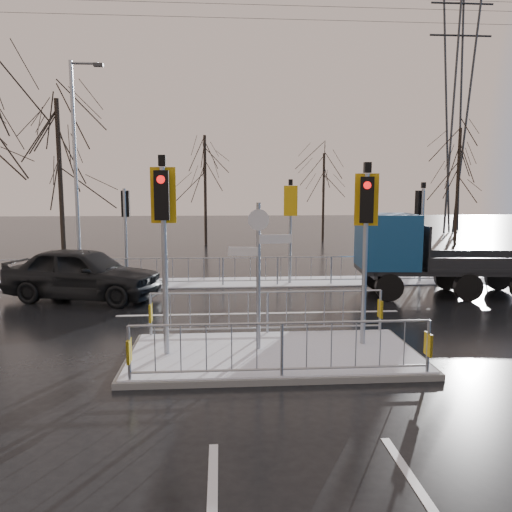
{
  "coord_description": "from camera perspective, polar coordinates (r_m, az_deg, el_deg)",
  "views": [
    {
      "loc": [
        -1.08,
        -9.96,
        3.46
      ],
      "look_at": [
        -0.17,
        2.65,
        1.8
      ],
      "focal_mm": 35.0,
      "sensor_mm": 36.0,
      "label": 1
    }
  ],
  "objects": [
    {
      "name": "traffic_island",
      "position": [
        10.49,
        1.95,
        -9.54
      ],
      "size": [
        6.0,
        3.04,
        4.15
      ],
      "color": "slate",
      "rests_on": "ground"
    },
    {
      "name": "car_far_lane",
      "position": [
        16.79,
        -19.17,
        -1.88
      ],
      "size": [
        5.34,
        3.28,
        1.7
      ],
      "primitive_type": "imported",
      "rotation": [
        0.0,
        0.0,
        1.3
      ],
      "color": "black",
      "rests_on": "ground"
    },
    {
      "name": "tree_far_b",
      "position": [
        34.7,
        7.74,
        8.61
      ],
      "size": [
        3.25,
        3.25,
        6.14
      ],
      "color": "black",
      "rests_on": "ground"
    },
    {
      "name": "flatbed_truck",
      "position": [
        17.27,
        17.34,
        0.41
      ],
      "size": [
        6.0,
        2.68,
        2.7
      ],
      "color": "black",
      "rests_on": "ground"
    },
    {
      "name": "street_lamp_left",
      "position": [
        20.21,
        -19.77,
        9.97
      ],
      "size": [
        1.25,
        0.18,
        8.2
      ],
      "color": "#949AA2",
      "rests_on": "ground"
    },
    {
      "name": "lane_markings",
      "position": [
        10.29,
        2.21,
        -12.16
      ],
      "size": [
        8.0,
        11.38,
        0.01
      ],
      "color": "silver",
      "rests_on": "ground"
    },
    {
      "name": "tree_far_a",
      "position": [
        32.01,
        -5.85,
        9.89
      ],
      "size": [
        3.75,
        3.75,
        7.08
      ],
      "color": "black",
      "rests_on": "ground"
    },
    {
      "name": "snow_verge",
      "position": [
        18.91,
        -0.77,
        -3.0
      ],
      "size": [
        30.0,
        2.0,
        0.04
      ],
      "primitive_type": "cube",
      "color": "white",
      "rests_on": "ground"
    },
    {
      "name": "pylon_wires",
      "position": [
        44.46,
        20.7,
        16.82
      ],
      "size": [
        70.0,
        2.38,
        19.97
      ],
      "color": "#2D3033",
      "rests_on": "ground"
    },
    {
      "name": "tree_far_c",
      "position": [
        34.48,
        22.16,
        9.74
      ],
      "size": [
        4.0,
        4.0,
        7.55
      ],
      "color": "black",
      "rests_on": "ground"
    },
    {
      "name": "tree_near_b",
      "position": [
        23.56,
        -21.6,
        11.07
      ],
      "size": [
        4.0,
        4.0,
        7.55
      ],
      "color": "black",
      "rests_on": "ground"
    },
    {
      "name": "ground",
      "position": [
        10.6,
        2.01,
        -11.57
      ],
      "size": [
        120.0,
        120.0,
        0.0
      ],
      "primitive_type": "plane",
      "color": "black",
      "rests_on": "ground"
    },
    {
      "name": "far_kerb_fixtures",
      "position": [
        18.27,
        0.24,
        -0.2
      ],
      "size": [
        18.0,
        0.65,
        3.83
      ],
      "color": "#949AA2",
      "rests_on": "ground"
    }
  ]
}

